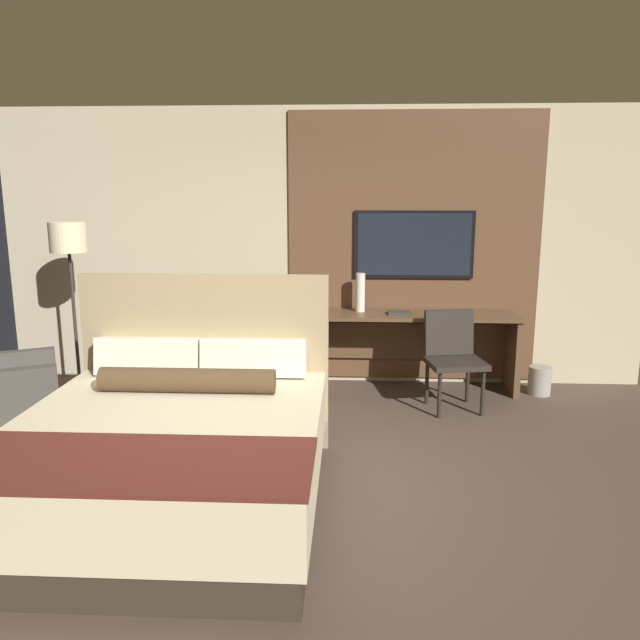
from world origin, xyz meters
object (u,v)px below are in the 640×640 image
object	(u,v)px
tv	(414,244)
waste_bin	(540,380)
book	(399,313)
vase_tall	(360,292)
bed	(173,450)
armchair_by_window	(10,390)
desk_chair	(452,351)
floor_lamp	(69,252)
desk	(413,337)

from	to	relation	value
tv	waste_bin	bearing A→B (deg)	-14.37
book	vase_tall	bearing A→B (deg)	161.74
bed	armchair_by_window	distance (m)	2.37
waste_bin	bed	bearing A→B (deg)	-141.82
bed	desk_chair	distance (m)	2.83
desk_chair	book	distance (m)	0.68
armchair_by_window	floor_lamp	size ratio (longest dim) A/B	0.60
vase_tall	book	bearing A→B (deg)	-18.26
bed	tv	distance (m)	3.37
tv	desk	bearing A→B (deg)	-90.00
desk	armchair_by_window	xyz separation A→B (m)	(-3.62, -1.01, -0.29)
bed	desk_chair	world-z (taller)	bed
floor_lamp	vase_tall	world-z (taller)	floor_lamp
bed	armchair_by_window	size ratio (longest dim) A/B	2.10
bed	desk_chair	bearing A→B (deg)	43.50
desk_chair	vase_tall	xyz separation A→B (m)	(-0.84, 0.55, 0.45)
bed	armchair_by_window	world-z (taller)	bed
bed	desk	xyz separation A→B (m)	(1.74, 2.46, 0.18)
armchair_by_window	floor_lamp	distance (m)	1.36
floor_lamp	tv	bearing A→B (deg)	11.14
bed	floor_lamp	size ratio (longest dim) A/B	1.25
floor_lamp	vase_tall	bearing A→B (deg)	9.78
tv	desk_chair	xyz separation A→B (m)	(0.31, -0.72, -0.91)
book	floor_lamp	bearing A→B (deg)	-173.69
floor_lamp	book	distance (m)	3.18
desk	waste_bin	world-z (taller)	desk
desk_chair	vase_tall	bearing A→B (deg)	136.74
floor_lamp	book	size ratio (longest dim) A/B	7.57
desk	floor_lamp	distance (m)	3.40
desk_chair	book	size ratio (longest dim) A/B	4.00
tv	floor_lamp	xyz separation A→B (m)	(-3.25, -0.64, -0.03)
desk	desk_chair	xyz separation A→B (m)	(0.31, -0.51, -0.01)
book	armchair_by_window	bearing A→B (deg)	-165.08
floor_lamp	book	xyz separation A→B (m)	(3.10, 0.34, -0.62)
armchair_by_window	vase_tall	distance (m)	3.34
bed	desk	world-z (taller)	bed
desk_chair	waste_bin	distance (m)	1.09
armchair_by_window	vase_tall	bearing A→B (deg)	-98.18
floor_lamp	waste_bin	distance (m)	4.69
book	desk	bearing A→B (deg)	30.12
tv	bed	bearing A→B (deg)	-123.17
desk_chair	bed	bearing A→B (deg)	-146.60
armchair_by_window	waste_bin	xyz separation A→B (m)	(4.87, 0.90, -0.11)
desk_chair	floor_lamp	world-z (taller)	floor_lamp
bed	book	world-z (taller)	bed
bed	tv	bearing A→B (deg)	56.83
bed	armchair_by_window	bearing A→B (deg)	142.43
vase_tall	floor_lamp	bearing A→B (deg)	-170.22
waste_bin	vase_tall	bearing A→B (deg)	175.27
book	tv	bearing A→B (deg)	62.74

